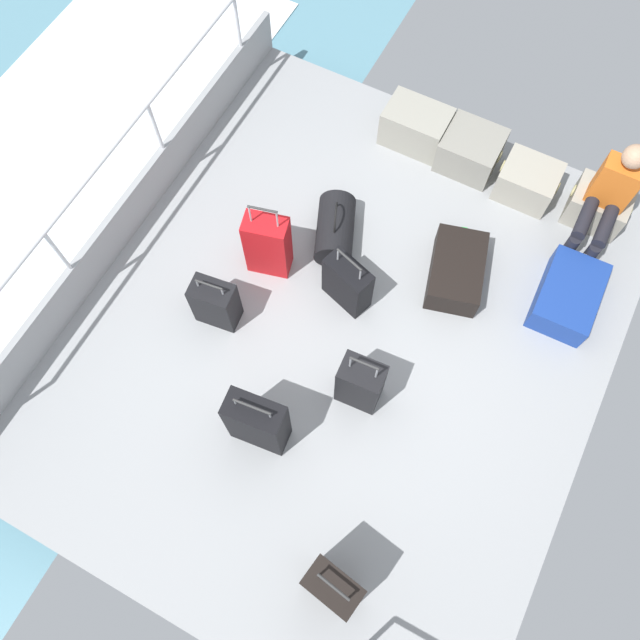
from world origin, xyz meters
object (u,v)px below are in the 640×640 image
(cargo_crate_1, at_px, (470,150))
(passenger_seated, at_px, (609,198))
(suitcase_2, at_px, (568,296))
(duffel_bag, at_px, (335,229))
(suitcase_4, at_px, (360,383))
(cargo_crate_2, at_px, (528,181))
(suitcase_1, at_px, (347,283))
(cargo_crate_0, at_px, (416,126))
(suitcase_5, at_px, (215,303))
(cargo_crate_3, at_px, (598,206))
(suitcase_3, at_px, (332,588))
(suitcase_7, at_px, (268,245))
(suitcase_0, at_px, (456,271))
(suitcase_6, at_px, (258,422))

(cargo_crate_1, height_order, passenger_seated, passenger_seated)
(suitcase_2, distance_m, duffel_bag, 2.11)
(suitcase_2, relative_size, suitcase_4, 0.95)
(cargo_crate_2, height_order, suitcase_1, suitcase_1)
(cargo_crate_1, relative_size, suitcase_2, 0.76)
(cargo_crate_0, xyz_separation_m, duffel_bag, (-0.17, -1.37, -0.03))
(passenger_seated, relative_size, suitcase_4, 1.34)
(cargo_crate_1, height_order, suitcase_5, suitcase_5)
(duffel_bag, bearing_deg, cargo_crate_3, 33.38)
(cargo_crate_2, bearing_deg, suitcase_4, -101.17)
(cargo_crate_2, bearing_deg, passenger_seated, -11.51)
(suitcase_3, height_order, suitcase_5, suitcase_3)
(cargo_crate_3, distance_m, suitcase_5, 3.57)
(passenger_seated, bearing_deg, suitcase_5, -137.85)
(suitcase_7, bearing_deg, suitcase_5, -102.41)
(suitcase_1, bearing_deg, suitcase_3, -65.87)
(cargo_crate_1, bearing_deg, duffel_bag, -118.78)
(cargo_crate_2, height_order, suitcase_4, suitcase_4)
(passenger_seated, xyz_separation_m, suitcase_3, (-0.68, -3.82, -0.18))
(suitcase_5, relative_size, duffel_bag, 0.89)
(suitcase_0, bearing_deg, suitcase_1, -141.19)
(cargo_crate_0, height_order, cargo_crate_2, cargo_crate_0)
(cargo_crate_3, bearing_deg, suitcase_5, -135.74)
(suitcase_4, bearing_deg, suitcase_6, -129.85)
(cargo_crate_0, distance_m, suitcase_3, 4.20)
(suitcase_6, bearing_deg, cargo_crate_0, 92.34)
(suitcase_2, height_order, suitcase_4, suitcase_4)
(suitcase_6, bearing_deg, suitcase_7, 116.71)
(cargo_crate_3, bearing_deg, suitcase_4, -114.37)
(cargo_crate_2, relative_size, suitcase_1, 0.79)
(passenger_seated, bearing_deg, suitcase_6, -119.33)
(cargo_crate_2, height_order, suitcase_6, suitcase_6)
(cargo_crate_1, height_order, suitcase_3, suitcase_3)
(passenger_seated, relative_size, duffel_bag, 1.51)
(suitcase_0, bearing_deg, suitcase_2, 13.17)
(suitcase_0, distance_m, suitcase_3, 2.82)
(cargo_crate_2, xyz_separation_m, suitcase_4, (-0.50, -2.53, 0.13))
(suitcase_3, height_order, suitcase_7, suitcase_7)
(suitcase_5, bearing_deg, cargo_crate_3, 44.26)
(cargo_crate_2, xyz_separation_m, suitcase_3, (-0.01, -3.95, 0.19))
(cargo_crate_3, height_order, suitcase_4, suitcase_4)
(cargo_crate_0, height_order, suitcase_1, suitcase_1)
(cargo_crate_0, relative_size, suitcase_1, 0.93)
(suitcase_2, bearing_deg, suitcase_7, -160.67)
(cargo_crate_1, relative_size, cargo_crate_3, 1.06)
(suitcase_4, bearing_deg, cargo_crate_3, 65.63)
(cargo_crate_0, relative_size, cargo_crate_1, 1.12)
(suitcase_3, distance_m, suitcase_6, 1.29)
(cargo_crate_0, xyz_separation_m, suitcase_1, (0.19, -1.85, 0.07))
(suitcase_0, xyz_separation_m, duffel_bag, (-1.13, -0.14, 0.03))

